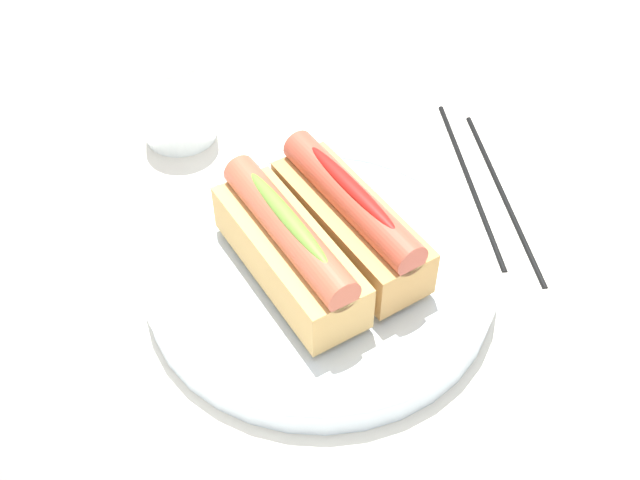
{
  "coord_description": "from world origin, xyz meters",
  "views": [
    {
      "loc": [
        -0.34,
        0.25,
        0.47
      ],
      "look_at": [
        -0.01,
        0.01,
        0.05
      ],
      "focal_mm": 43.99,
      "sensor_mm": 36.0,
      "label": 1
    }
  ],
  "objects_px": {
    "hotdog_front": "(350,218)",
    "hotdog_back": "(289,248)",
    "serving_bowl": "(320,270)",
    "chopstick_far": "(503,193)",
    "chopstick_near": "(470,179)",
    "water_glass": "(176,99)"
  },
  "relations": [
    {
      "from": "hotdog_front",
      "to": "hotdog_back",
      "type": "bearing_deg",
      "value": 88.31
    },
    {
      "from": "serving_bowl",
      "to": "chopstick_far",
      "type": "xyz_separation_m",
      "value": [
        -0.01,
        -0.19,
        -0.01
      ]
    },
    {
      "from": "hotdog_back",
      "to": "hotdog_front",
      "type": "bearing_deg",
      "value": -91.69
    },
    {
      "from": "hotdog_back",
      "to": "chopstick_far",
      "type": "bearing_deg",
      "value": -92.82
    },
    {
      "from": "serving_bowl",
      "to": "hotdog_back",
      "type": "height_order",
      "value": "hotdog_back"
    },
    {
      "from": "hotdog_front",
      "to": "chopstick_near",
      "type": "height_order",
      "value": "hotdog_front"
    },
    {
      "from": "serving_bowl",
      "to": "hotdog_front",
      "type": "height_order",
      "value": "hotdog_front"
    },
    {
      "from": "hotdog_front",
      "to": "chopstick_far",
      "type": "relative_size",
      "value": 0.69
    },
    {
      "from": "water_glass",
      "to": "chopstick_near",
      "type": "height_order",
      "value": "water_glass"
    },
    {
      "from": "chopstick_far",
      "to": "serving_bowl",
      "type": "bearing_deg",
      "value": 114.2
    },
    {
      "from": "water_glass",
      "to": "chopstick_near",
      "type": "distance_m",
      "value": 0.28
    },
    {
      "from": "hotdog_front",
      "to": "hotdog_back",
      "type": "relative_size",
      "value": 0.99
    },
    {
      "from": "hotdog_back",
      "to": "chopstick_near",
      "type": "bearing_deg",
      "value": -84.72
    },
    {
      "from": "hotdog_front",
      "to": "chopstick_near",
      "type": "bearing_deg",
      "value": -82.24
    },
    {
      "from": "water_glass",
      "to": "chopstick_far",
      "type": "height_order",
      "value": "water_glass"
    },
    {
      "from": "hotdog_back",
      "to": "chopstick_far",
      "type": "relative_size",
      "value": 0.7
    },
    {
      "from": "hotdog_back",
      "to": "chopstick_far",
      "type": "distance_m",
      "value": 0.23
    },
    {
      "from": "hotdog_front",
      "to": "serving_bowl",
      "type": "bearing_deg",
      "value": 88.31
    },
    {
      "from": "serving_bowl",
      "to": "chopstick_far",
      "type": "relative_size",
      "value": 1.25
    },
    {
      "from": "hotdog_front",
      "to": "chopstick_near",
      "type": "distance_m",
      "value": 0.16
    },
    {
      "from": "water_glass",
      "to": "hotdog_front",
      "type": "bearing_deg",
      "value": -173.53
    },
    {
      "from": "hotdog_front",
      "to": "water_glass",
      "type": "relative_size",
      "value": 1.69
    }
  ]
}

